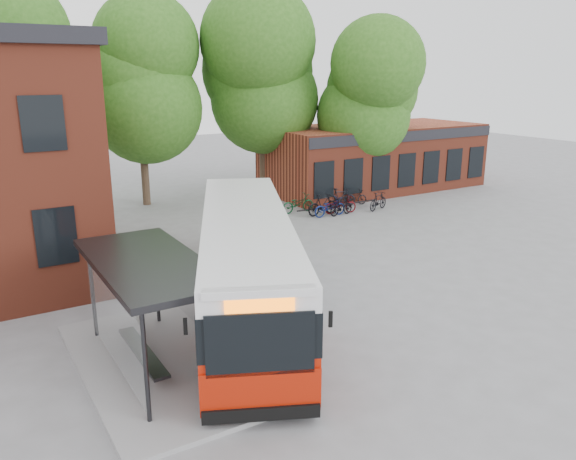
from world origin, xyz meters
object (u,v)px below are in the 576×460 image
city_bus (246,265)px  bicycle_0 (298,203)px  bicycle_7 (378,201)px  bicycle_2 (330,207)px  bicycle_1 (323,205)px  bicycle_6 (354,198)px  bicycle_5 (340,197)px  bus_shelter (152,314)px  bicycle_4 (340,205)px  bicycle_3 (341,207)px

city_bus → bicycle_0: (8.23, 10.10, -1.06)m
bicycle_7 → bicycle_2: bearing=66.9°
bicycle_1 → bicycle_6: 2.96m
bicycle_1 → bicycle_6: bearing=-73.4°
bicycle_6 → bicycle_2: bearing=125.5°
bicycle_2 → bicycle_1: bearing=24.4°
bicycle_2 → bicycle_6: size_ratio=1.14×
bicycle_1 → bicycle_5: bicycle_1 is taller
bus_shelter → bicycle_4: bearing=37.9°
bicycle_3 → bicycle_6: bearing=-59.6°
bicycle_1 → bicycle_7: (3.24, -0.61, -0.06)m
bicycle_2 → bicycle_6: 2.95m
bicycle_1 → bicycle_5: bearing=-63.7°
city_bus → bicycle_5: size_ratio=7.10×
bicycle_1 → bicycle_2: bicycle_1 is taller
bus_shelter → bicycle_1: bus_shelter is taller
bicycle_5 → bicycle_7: 2.13m
bicycle_3 → bus_shelter: bearing=120.3°
city_bus → bicycle_0: size_ratio=6.45×
bicycle_7 → bicycle_3: bearing=69.0°
bicycle_3 → bicycle_4: bicycle_4 is taller
bicycle_5 → bicycle_0: bearing=108.6°
bus_shelter → bicycle_7: size_ratio=4.27×
bus_shelter → bicycle_7: bus_shelter is taller
bicycle_1 → bicycle_3: bearing=-125.3°
bus_shelter → bicycle_0: (11.80, 11.92, -0.95)m
bicycle_1 → bicycle_4: size_ratio=1.04×
bus_shelter → city_bus: size_ratio=0.57×
bicycle_2 → bicycle_7: (3.06, -0.23, -0.00)m
bicycle_0 → bicycle_4: size_ratio=1.06×
city_bus → bicycle_2: bearing=67.4°
bicycle_4 → bicycle_6: (1.77, 1.17, -0.03)m
bicycle_2 → bicycle_7: size_ratio=1.15×
bus_shelter → city_bus: bearing=27.1°
bicycle_4 → bicycle_6: size_ratio=1.08×
city_bus → bicycle_0: bearing=75.3°
bicycle_1 → bicycle_4: (1.02, -0.19, -0.09)m
bus_shelter → city_bus: 4.01m
bus_shelter → bicycle_2: size_ratio=3.70×
bicycle_0 → bicycle_5: size_ratio=1.10×
bicycle_6 → bicycle_7: bicycle_7 is taller
bicycle_6 → bicycle_7: size_ratio=1.01×
city_bus → bicycle_6: bearing=64.5°
bus_shelter → bicycle_7: bearing=32.7°
city_bus → bicycle_0: 13.07m
bicycle_1 → bicycle_2: size_ratio=0.98×
bicycle_0 → bicycle_1: 1.40m
bicycle_6 → bicycle_7: 1.66m
bicycle_5 → bicycle_6: bicycle_5 is taller
bicycle_2 → bicycle_4: bearing=-77.1°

